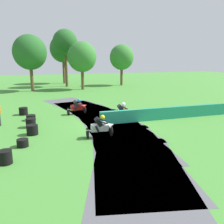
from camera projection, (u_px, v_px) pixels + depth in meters
ground_plane at (111, 124)px, 15.93m from camera, size 120.00×120.00×0.00m
track_asphalt at (103, 124)px, 15.76m from camera, size 7.01×24.84×0.01m
safety_barrier at (182, 112)px, 17.52m from camera, size 13.01×0.69×0.90m
motorcycle_lead_white at (101, 127)px, 12.98m from camera, size 1.70×0.84×1.43m
motorcycle_chase_orange at (122, 112)px, 16.55m from camera, size 1.68×0.73×1.42m
motorcycle_trailing_red at (78, 107)px, 18.58m from camera, size 1.68×0.93×1.42m
tire_stack_near at (5, 157)px, 9.72m from camera, size 0.57×0.57×0.60m
tire_stack_mid_a at (23, 143)px, 11.67m from camera, size 0.58×0.58×0.40m
tire_stack_mid_b at (32, 130)px, 13.54m from camera, size 0.66×0.66×0.60m
tire_stack_far at (31, 123)px, 15.04m from camera, size 0.63×0.63×0.60m
tire_stack_extra_a at (31, 118)px, 16.79m from camera, size 0.66×0.66×0.40m
tire_stack_extra_b at (23, 111)px, 18.48m from camera, size 0.68×0.68×0.60m
tree_far_left at (65, 43)px, 36.81m from camera, size 3.98×3.98×9.24m
tree_far_right at (82, 57)px, 33.54m from camera, size 4.27×4.27×7.07m
tree_mid_rise at (30, 52)px, 31.59m from camera, size 4.60×4.60×7.83m
tree_behind_barrier at (63, 49)px, 42.27m from camera, size 4.77×4.77×8.90m
tree_distant at (122, 57)px, 39.41m from camera, size 4.14×4.14×7.02m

